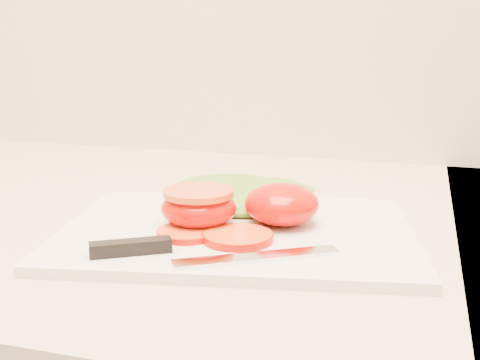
# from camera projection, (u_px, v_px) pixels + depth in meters

# --- Properties ---
(cutting_board) EXTENTS (0.38, 0.30, 0.01)m
(cutting_board) POSITION_uv_depth(u_px,v_px,m) (237.00, 232.00, 0.59)
(cutting_board) COLOR white
(cutting_board) RESTS_ON counter
(tomato_half_dome) EXTENTS (0.07, 0.07, 0.04)m
(tomato_half_dome) POSITION_uv_depth(u_px,v_px,m) (282.00, 204.00, 0.59)
(tomato_half_dome) COLOR #D50001
(tomato_half_dome) RESTS_ON cutting_board
(tomato_half_cut) EXTENTS (0.07, 0.07, 0.04)m
(tomato_half_cut) POSITION_uv_depth(u_px,v_px,m) (199.00, 206.00, 0.58)
(tomato_half_cut) COLOR #D50001
(tomato_half_cut) RESTS_ON cutting_board
(tomato_slice_0) EXTENTS (0.06, 0.06, 0.01)m
(tomato_slice_0) POSITION_uv_depth(u_px,v_px,m) (238.00, 237.00, 0.55)
(tomato_slice_0) COLOR orange
(tomato_slice_0) RESTS_ON cutting_board
(tomato_slice_1) EXTENTS (0.06, 0.06, 0.01)m
(tomato_slice_1) POSITION_uv_depth(u_px,v_px,m) (187.00, 233.00, 0.56)
(tomato_slice_1) COLOR orange
(tomato_slice_1) RESTS_ON cutting_board
(lettuce_leaf_0) EXTENTS (0.16, 0.13, 0.03)m
(lettuce_leaf_0) POSITION_uv_depth(u_px,v_px,m) (231.00, 195.00, 0.65)
(lettuce_leaf_0) COLOR #63A02A
(lettuce_leaf_0) RESTS_ON cutting_board
(lettuce_leaf_1) EXTENTS (0.14, 0.13, 0.02)m
(lettuce_leaf_1) POSITION_uv_depth(u_px,v_px,m) (270.00, 196.00, 0.65)
(lettuce_leaf_1) COLOR #63A02A
(lettuce_leaf_1) RESTS_ON cutting_board
(knife) EXTENTS (0.20, 0.09, 0.01)m
(knife) POSITION_uv_depth(u_px,v_px,m) (180.00, 251.00, 0.51)
(knife) COLOR silver
(knife) RESTS_ON cutting_board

